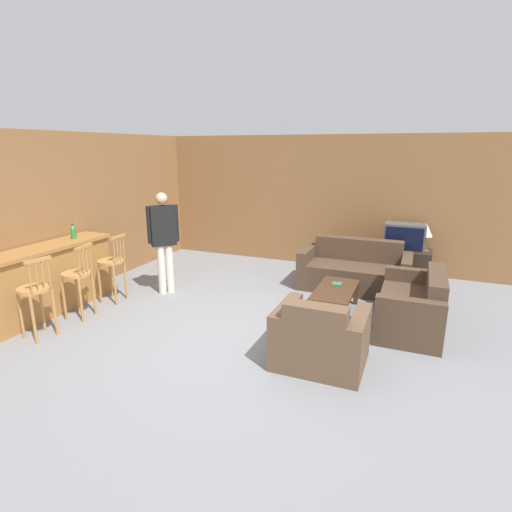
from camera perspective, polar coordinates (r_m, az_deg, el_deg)
ground_plane at (r=5.22m, az=-2.12°, el=-11.59°), size 24.00×24.00×0.00m
wall_back at (r=8.23m, az=8.64°, el=7.72°), size 9.40×0.08×2.60m
wall_left at (r=7.72m, az=-20.67°, el=6.43°), size 0.08×8.70×2.60m
bar_counter at (r=6.55m, az=-27.58°, el=-2.96°), size 0.55×2.09×0.99m
bar_chair_near at (r=5.71m, az=-28.95°, el=-4.89°), size 0.45×0.45×1.07m
bar_chair_mid at (r=6.12m, az=-24.10°, el=-3.02°), size 0.44×0.44×1.07m
bar_chair_far at (r=6.58m, az=-19.86°, el=-1.37°), size 0.43×0.43×1.07m
couch_far at (r=7.03m, az=13.90°, el=-2.18°), size 1.81×0.86×0.83m
armchair_near at (r=4.56m, az=9.12°, el=-11.66°), size 0.98×0.82×0.81m
loveseat_right at (r=5.76m, az=21.56°, el=-6.77°), size 0.79×1.47×0.80m
coffee_table at (r=5.89m, az=11.24°, el=-5.14°), size 0.53×1.10×0.39m
tv_unit at (r=7.81m, az=20.12°, el=-1.11°), size 0.96×0.52×0.56m
tv at (r=7.68m, az=20.47°, el=2.61°), size 0.70×0.41×0.48m
bottle at (r=6.76m, az=-24.65°, el=3.15°), size 0.08×0.08×0.23m
book_on_table at (r=6.02m, az=11.47°, el=-3.97°), size 0.15×0.15×0.03m
table_lamp at (r=7.66m, az=23.17°, el=3.22°), size 0.22×0.22×0.49m
person_by_window at (r=6.63m, az=-13.05°, el=2.67°), size 0.38×0.39×1.67m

